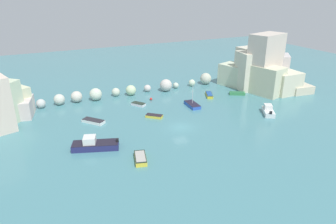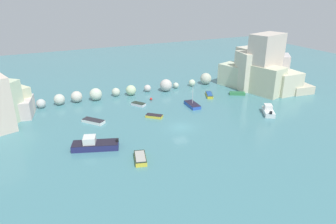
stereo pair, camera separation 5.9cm
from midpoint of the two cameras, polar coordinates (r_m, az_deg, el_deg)
name	(u,v)px [view 2 (the right image)]	position (r m, az deg, el deg)	size (l,w,h in m)	color
cove_water	(181,127)	(53.09, 2.38, -2.85)	(160.00, 160.00, 0.00)	teal
cliff_headland_right	(262,71)	(75.81, 16.93, 7.26)	(16.13, 17.53, 12.91)	beige
rock_breakwater	(135,89)	(69.51, -6.11, 4.19)	(40.46, 3.82, 2.75)	beige
channel_buoy	(151,99)	(65.86, -3.11, 2.42)	(0.53, 0.53, 0.53)	red
moored_boat_0	(192,105)	(62.42, 4.53, 1.35)	(2.09, 4.42, 4.53)	blue
moored_boat_1	(93,121)	(56.31, -13.53, -1.64)	(3.75, 4.10, 0.59)	white
moored_boat_2	(95,144)	(47.31, -13.33, -5.84)	(7.17, 4.40, 1.99)	navy
moored_boat_3	(140,158)	(43.40, -5.08, -8.45)	(2.47, 3.91, 0.69)	yellow
moored_boat_4	(237,93)	(70.84, 12.64, 3.37)	(3.57, 2.73, 0.65)	#39884F
moored_boat_5	(138,104)	(63.04, -5.43, 1.45)	(2.74, 3.12, 0.55)	white
moored_boat_6	(209,95)	(68.68, 7.62, 3.15)	(2.73, 3.96, 0.64)	yellow
moored_boat_7	(154,116)	(57.03, -2.53, -0.75)	(3.16, 3.02, 0.52)	yellow
moored_boat_8	(268,111)	(61.47, 17.99, 0.22)	(3.79, 4.63, 1.63)	white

